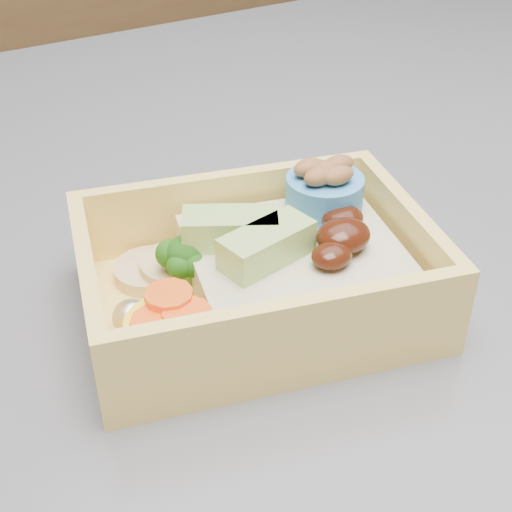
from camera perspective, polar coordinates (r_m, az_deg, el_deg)
island at (r=0.90m, az=6.59°, el=-19.10°), size 1.24×0.84×0.92m
bento_box at (r=0.42m, az=0.70°, el=-1.18°), size 0.23×0.19×0.07m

